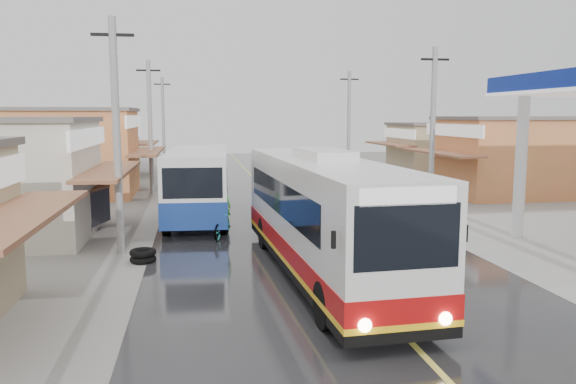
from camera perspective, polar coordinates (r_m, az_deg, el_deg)
name	(u,v)px	position (r m, az deg, el deg)	size (l,w,h in m)	color
ground	(409,341)	(12.58, 12.19, -14.58)	(120.00, 120.00, 0.00)	slate
road	(290,216)	(26.58, 0.22, -2.49)	(12.00, 90.00, 0.02)	black
centre_line	(290,216)	(26.58, 0.22, -2.46)	(0.15, 90.00, 0.01)	#D8CC4C
shopfronts_left	(18,214)	(30.41, -25.77, -1.99)	(11.00, 44.00, 5.20)	tan
utility_poles_left	(140,217)	(27.33, -14.79, -2.49)	(1.60, 50.00, 8.00)	gray
utility_poles_right	(430,212)	(28.59, 14.19, -2.02)	(1.60, 36.00, 8.00)	gray
coach_bus	(322,215)	(16.66, 3.50, -2.39)	(3.24, 12.14, 3.76)	silver
second_bus	(199,182)	(26.02, -9.05, 0.97)	(3.10, 9.69, 3.18)	silver
cyclist	(223,220)	(21.95, -6.66, -2.89)	(1.29, 2.12, 2.15)	black
tricycle_near	(82,207)	(24.39, -20.24, -1.43)	(2.13, 2.72, 1.84)	#26262D
tyre_stack	(143,256)	(18.98, -14.52, -6.28)	(0.86, 0.86, 0.44)	black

